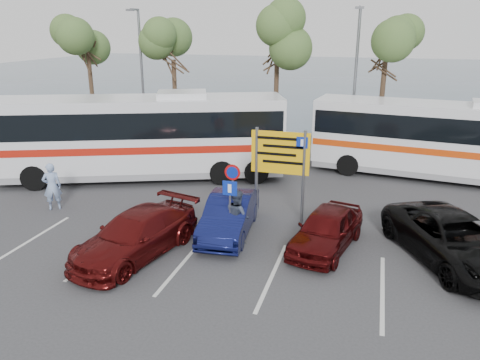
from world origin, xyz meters
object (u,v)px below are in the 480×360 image
(street_lamp_left, at_px, (141,69))
(street_lamp_right, at_px, (355,75))
(car_maroon, at_px, (136,235))
(pedestrian_near, at_px, (52,186))
(coach_bus_right, at_px, (447,143))
(suv_black, at_px, (454,239))
(car_red, at_px, (327,229))
(car_blue, at_px, (229,215))
(coach_bus_left, at_px, (141,139))
(direction_sign, at_px, (280,160))
(pedestrian_far, at_px, (237,216))

(street_lamp_left, distance_m, street_lamp_right, 13.00)
(car_maroon, height_order, pedestrian_near, pedestrian_near)
(car_maroon, bearing_deg, coach_bus_right, 61.08)
(pedestrian_near, bearing_deg, car_maroon, 114.93)
(coach_bus_right, height_order, suv_black, coach_bus_right)
(street_lamp_left, bearing_deg, coach_bus_right, -9.70)
(car_red, bearing_deg, car_blue, -170.73)
(street_lamp_left, distance_m, car_maroon, 16.61)
(street_lamp_left, xyz_separation_m, coach_bus_right, (17.67, -3.02, -2.78))
(car_red, bearing_deg, car_maroon, -146.30)
(street_lamp_left, distance_m, coach_bus_left, 8.27)
(car_maroon, bearing_deg, suv_black, 27.68)
(car_maroon, distance_m, car_red, 6.30)
(street_lamp_right, distance_m, car_maroon, 16.10)
(coach_bus_right, relative_size, car_red, 3.13)
(car_red, height_order, suv_black, suv_black)
(direction_sign, distance_m, pedestrian_near, 9.31)
(car_blue, distance_m, pedestrian_far, 0.71)
(coach_bus_left, xyz_separation_m, car_maroon, (3.64, -7.47, -1.25))
(car_maroon, bearing_deg, car_red, 34.58)
(street_lamp_left, xyz_separation_m, suv_black, (17.00, -12.02, -3.83))
(street_lamp_right, xyz_separation_m, direction_sign, (-2.00, -10.32, -2.17))
(car_blue, relative_size, pedestrian_far, 2.31)
(suv_black, distance_m, pedestrian_far, 7.02)
(car_maroon, bearing_deg, street_lamp_right, 81.61)
(coach_bus_left, distance_m, pedestrian_far, 8.58)
(car_red, bearing_deg, pedestrian_far, -161.82)
(street_lamp_right, bearing_deg, street_lamp_left, 180.00)
(suv_black, relative_size, pedestrian_near, 2.81)
(street_lamp_left, xyz_separation_m, car_blue, (9.54, -12.02, -3.89))
(direction_sign, xyz_separation_m, coach_bus_left, (-7.50, 3.30, -0.46))
(direction_sign, bearing_deg, pedestrian_far, -114.56)
(street_lamp_right, height_order, coach_bus_left, street_lamp_right)
(direction_sign, distance_m, suv_black, 6.45)
(street_lamp_left, relative_size, direction_sign, 2.23)
(direction_sign, height_order, coach_bus_left, coach_bus_left)
(direction_sign, height_order, pedestrian_far, direction_sign)
(street_lamp_left, relative_size, car_red, 1.96)
(suv_black, xyz_separation_m, pedestrian_far, (-7.00, -0.50, 0.17))
(coach_bus_left, relative_size, car_red, 3.35)
(street_lamp_right, bearing_deg, pedestrian_far, -103.48)
(street_lamp_right, relative_size, car_maroon, 1.62)
(car_blue, distance_m, car_red, 3.49)
(suv_black, bearing_deg, car_maroon, 167.06)
(pedestrian_near, height_order, pedestrian_far, pedestrian_near)
(coach_bus_left, relative_size, car_blue, 3.17)
(suv_black, bearing_deg, coach_bus_right, 58.77)
(car_blue, relative_size, pedestrian_near, 2.21)
(coach_bus_right, distance_m, suv_black, 9.09)
(street_lamp_right, xyz_separation_m, car_maroon, (-5.86, -14.48, -3.88))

